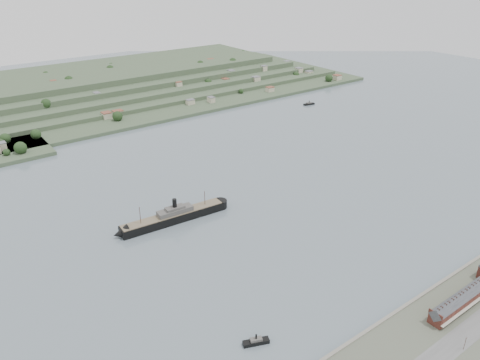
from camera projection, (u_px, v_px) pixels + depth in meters
ground at (281, 196)px, 397.18m from camera, size 1400.00×1400.00×0.00m
terrace_row at (462, 299)px, 267.25m from camera, size 55.60×9.80×11.07m
far_peninsula at (121, 85)px, 691.50m from camera, size 760.00×309.00×30.00m
steamship at (171, 218)px, 355.80m from camera, size 94.30×17.33×22.61m
tugboat at (256, 341)px, 245.03m from camera, size 14.50×8.71×6.35m
ferry_east at (309, 104)px, 639.02m from camera, size 16.31×7.50×5.91m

